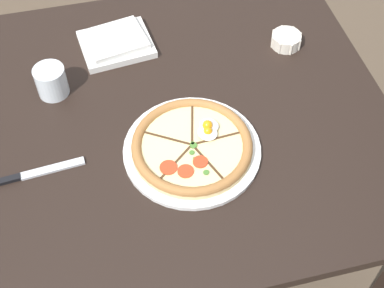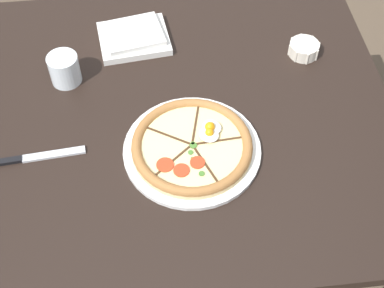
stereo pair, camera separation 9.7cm
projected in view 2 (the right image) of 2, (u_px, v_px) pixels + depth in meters
ground_plane at (167, 244)px, 1.93m from camera, size 12.00×12.00×0.00m
dining_table at (159, 136)px, 1.43m from camera, size 1.22×1.00×0.73m
pizza at (192, 147)px, 1.27m from camera, size 0.33×0.33×0.05m
ramekin_bowl at (304, 49)px, 1.48m from camera, size 0.09×0.09×0.04m
napkin_folded at (134, 37)px, 1.51m from camera, size 0.21×0.18×0.04m
knife_main at (30, 158)px, 1.27m from camera, size 0.26×0.04×0.01m
water_glass at (65, 70)px, 1.40m from camera, size 0.08×0.08×0.08m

